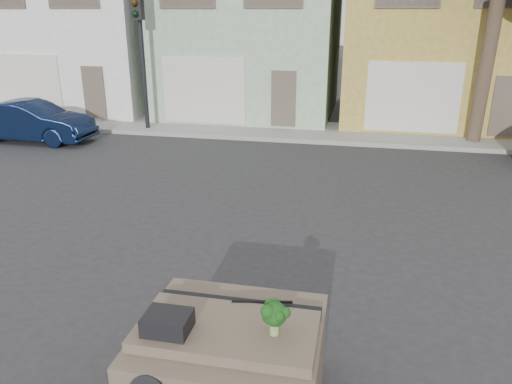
% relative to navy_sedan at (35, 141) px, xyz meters
% --- Properties ---
extents(ground_plane, '(120.00, 120.00, 0.00)m').
position_rel_navy_sedan_xyz_m(ground_plane, '(9.76, -7.41, 0.00)').
color(ground_plane, '#303033').
rests_on(ground_plane, ground).
extents(sidewalk, '(40.00, 3.00, 0.15)m').
position_rel_navy_sedan_xyz_m(sidewalk, '(9.76, 3.09, 0.07)').
color(sidewalk, gray).
rests_on(sidewalk, ground).
extents(townhouse_white, '(7.20, 8.20, 7.55)m').
position_rel_navy_sedan_xyz_m(townhouse_white, '(-1.24, 7.09, 3.77)').
color(townhouse_white, white).
rests_on(townhouse_white, ground).
extents(townhouse_mint, '(7.20, 8.20, 7.55)m').
position_rel_navy_sedan_xyz_m(townhouse_mint, '(6.26, 7.09, 3.77)').
color(townhouse_mint, '#9CC098').
rests_on(townhouse_mint, ground).
extents(townhouse_tan, '(7.20, 8.20, 7.55)m').
position_rel_navy_sedan_xyz_m(townhouse_tan, '(13.76, 7.09, 3.77)').
color(townhouse_tan, '#B69A44').
rests_on(townhouse_tan, ground).
extents(navy_sedan, '(4.22, 1.49, 1.39)m').
position_rel_navy_sedan_xyz_m(navy_sedan, '(0.00, 0.00, 0.00)').
color(navy_sedan, '#0C1937').
rests_on(navy_sedan, ground).
extents(traffic_signal, '(0.40, 0.40, 5.10)m').
position_rel_navy_sedan_xyz_m(traffic_signal, '(3.26, 2.09, 2.55)').
color(traffic_signal, black).
rests_on(traffic_signal, ground).
extents(tree_near, '(4.40, 4.00, 8.50)m').
position_rel_navy_sedan_xyz_m(tree_near, '(14.76, 2.39, 4.25)').
color(tree_near, '#1D3516').
rests_on(tree_near, ground).
extents(car_dashboard, '(2.00, 1.80, 1.12)m').
position_rel_navy_sedan_xyz_m(car_dashboard, '(9.76, -10.41, 0.56)').
color(car_dashboard, brown).
rests_on(car_dashboard, ground).
extents(instrument_hump, '(0.48, 0.38, 0.20)m').
position_rel_navy_sedan_xyz_m(instrument_hump, '(9.18, -10.76, 1.22)').
color(instrument_hump, black).
rests_on(instrument_hump, car_dashboard).
extents(wiper_arm, '(0.69, 0.15, 0.02)m').
position_rel_navy_sedan_xyz_m(wiper_arm, '(10.04, -10.03, 1.13)').
color(wiper_arm, black).
rests_on(wiper_arm, car_dashboard).
extents(broccoli, '(0.38, 0.38, 0.38)m').
position_rel_navy_sedan_xyz_m(broccoli, '(10.28, -10.59, 1.31)').
color(broccoli, '#133B11').
rests_on(broccoli, car_dashboard).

